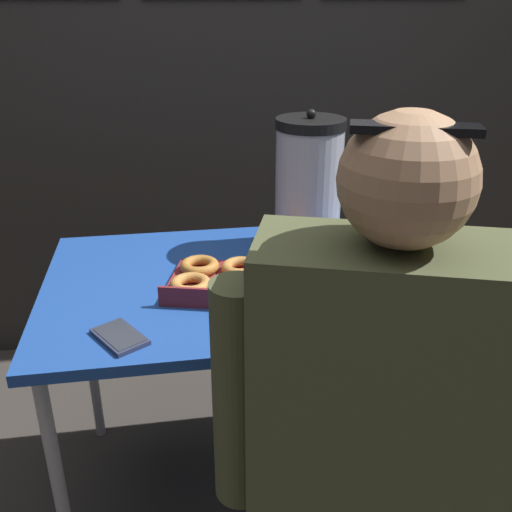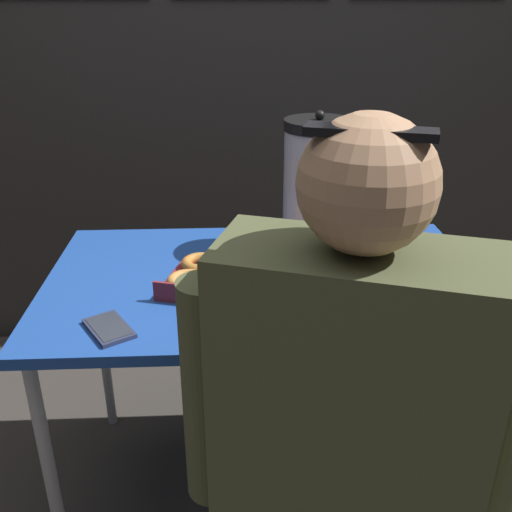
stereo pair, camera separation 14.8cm
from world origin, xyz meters
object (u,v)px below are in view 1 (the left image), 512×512
donut_box (238,280)px  cell_phone (120,337)px  coffee_urn (308,185)px  person_seated (374,472)px

donut_box → cell_phone: donut_box is taller
donut_box → coffee_urn: size_ratio=1.00×
donut_box → person_seated: size_ratio=0.32×
coffee_urn → cell_phone: coffee_urn is taller
cell_phone → person_seated: (0.47, -0.33, -0.14)m
coffee_urn → cell_phone: bearing=-140.3°
cell_phone → person_seated: bearing=-66.9°
coffee_urn → person_seated: (-0.05, -0.76, -0.32)m
coffee_urn → person_seated: 0.83m
cell_phone → person_seated: size_ratio=0.12×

